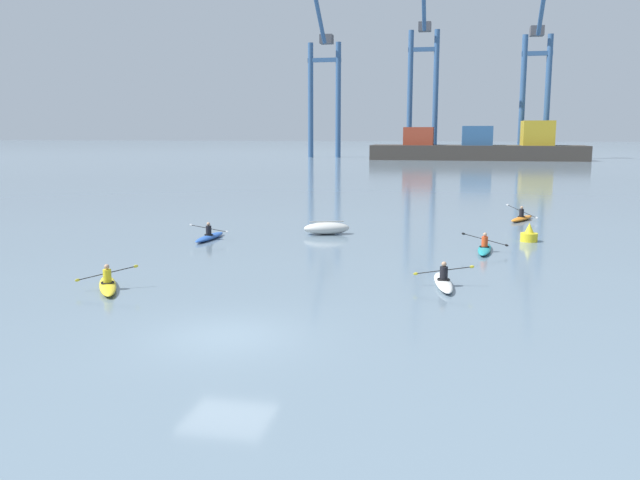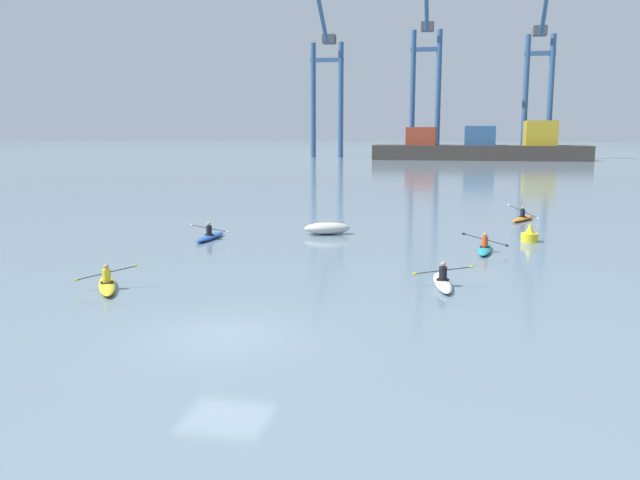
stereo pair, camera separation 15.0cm
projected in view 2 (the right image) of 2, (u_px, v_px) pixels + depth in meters
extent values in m
plane|color=slate|center=(225.00, 336.00, 18.68)|extent=(800.00, 800.00, 0.00)
cube|color=#38332D|center=(479.00, 153.00, 136.03)|extent=(43.47, 10.29, 3.02)
cube|color=#993823|center=(421.00, 136.00, 137.87)|extent=(6.09, 7.20, 3.70)
cube|color=#2D5684|center=(480.00, 136.00, 135.46)|extent=(6.09, 7.20, 3.92)
cube|color=#B29323|center=(540.00, 133.00, 132.99)|extent=(6.09, 7.20, 4.97)
cylinder|color=#335684|center=(313.00, 101.00, 148.83)|extent=(1.20, 1.20, 25.48)
cylinder|color=#335684|center=(341.00, 100.00, 147.56)|extent=(1.20, 1.20, 25.48)
cube|color=#335684|center=(327.00, 60.00, 146.74)|extent=(7.56, 0.90, 0.90)
cylinder|color=#335684|center=(321.00, 12.00, 138.75)|extent=(0.90, 14.02, 11.31)
cube|color=#47474C|center=(329.00, 39.00, 148.37)|extent=(2.80, 2.80, 2.00)
cylinder|color=#335684|center=(413.00, 95.00, 148.32)|extent=(1.20, 1.20, 28.18)
cylinder|color=#335684|center=(438.00, 94.00, 147.18)|extent=(1.20, 1.20, 28.18)
cube|color=#335684|center=(426.00, 49.00, 146.14)|extent=(6.94, 0.90, 0.90)
cube|color=#47474C|center=(428.00, 27.00, 147.70)|extent=(2.80, 2.80, 2.00)
cylinder|color=#335684|center=(525.00, 98.00, 139.12)|extent=(1.20, 1.20, 25.89)
cylinder|color=#335684|center=(550.00, 97.00, 138.10)|extent=(1.20, 1.20, 25.89)
cube|color=#335684|center=(540.00, 53.00, 137.13)|extent=(6.28, 0.90, 0.90)
cylinder|color=#335684|center=(546.00, 3.00, 130.47)|extent=(0.90, 11.33, 11.21)
cube|color=#47474C|center=(540.00, 31.00, 138.75)|extent=(2.80, 2.80, 2.00)
ellipsoid|color=beige|center=(327.00, 228.00, 37.11)|extent=(2.82, 1.92, 0.70)
cube|color=beige|center=(327.00, 222.00, 37.05)|extent=(1.86, 0.72, 0.06)
cylinder|color=yellow|center=(530.00, 237.00, 34.68)|extent=(0.90, 0.90, 0.45)
cone|color=yellow|center=(530.00, 228.00, 34.60)|extent=(0.50, 0.49, 0.55)
ellipsoid|color=orange|center=(523.00, 219.00, 42.92)|extent=(2.01, 3.33, 0.26)
torus|color=black|center=(522.00, 217.00, 42.82)|extent=(0.65, 0.65, 0.05)
cylinder|color=black|center=(523.00, 213.00, 42.78)|extent=(0.30, 0.30, 0.50)
sphere|color=tan|center=(523.00, 208.00, 42.72)|extent=(0.19, 0.19, 0.19)
cylinder|color=black|center=(523.00, 211.00, 42.80)|extent=(1.81, 0.89, 0.74)
ellipsoid|color=silver|center=(509.00, 205.00, 43.33)|extent=(0.20, 0.13, 0.16)
ellipsoid|color=silver|center=(538.00, 218.00, 42.27)|extent=(0.20, 0.13, 0.16)
ellipsoid|color=yellow|center=(107.00, 285.00, 24.27)|extent=(2.23, 3.24, 0.26)
torus|color=black|center=(107.00, 282.00, 24.15)|extent=(0.67, 0.67, 0.05)
cylinder|color=gold|center=(107.00, 276.00, 24.11)|extent=(0.30, 0.30, 0.50)
sphere|color=tan|center=(106.00, 267.00, 24.05)|extent=(0.19, 0.19, 0.19)
cylinder|color=black|center=(106.00, 273.00, 24.14)|extent=(1.81, 1.07, 0.41)
ellipsoid|color=yellow|center=(77.00, 280.00, 23.85)|extent=(0.19, 0.13, 0.14)
ellipsoid|color=yellow|center=(135.00, 266.00, 24.44)|extent=(0.19, 0.13, 0.14)
ellipsoid|color=silver|center=(442.00, 283.00, 24.70)|extent=(1.00, 3.45, 0.26)
torus|color=black|center=(443.00, 280.00, 24.58)|extent=(0.54, 0.54, 0.05)
cylinder|color=black|center=(443.00, 273.00, 24.54)|extent=(0.30, 0.30, 0.50)
sphere|color=tan|center=(443.00, 264.00, 24.49)|extent=(0.19, 0.19, 0.19)
cylinder|color=black|center=(443.00, 270.00, 24.58)|extent=(2.07, 0.28, 0.34)
ellipsoid|color=yellow|center=(415.00, 274.00, 24.69)|extent=(0.20, 0.06, 0.13)
ellipsoid|color=yellow|center=(471.00, 267.00, 24.47)|extent=(0.20, 0.06, 0.13)
ellipsoid|color=#2856B2|center=(210.00, 237.00, 35.42)|extent=(0.78, 3.43, 0.26)
torus|color=black|center=(209.00, 235.00, 35.30)|extent=(0.51, 0.51, 0.05)
cylinder|color=black|center=(209.00, 230.00, 35.26)|extent=(0.30, 0.30, 0.50)
sphere|color=tan|center=(209.00, 224.00, 35.21)|extent=(0.19, 0.19, 0.19)
cylinder|color=black|center=(209.00, 228.00, 35.30)|extent=(2.08, 0.14, 0.33)
ellipsoid|color=silver|center=(192.00, 225.00, 35.53)|extent=(0.20, 0.05, 0.13)
ellipsoid|color=silver|center=(227.00, 232.00, 35.06)|extent=(0.20, 0.05, 0.13)
ellipsoid|color=teal|center=(485.00, 249.00, 31.73)|extent=(0.93, 3.44, 0.26)
torus|color=black|center=(485.00, 247.00, 31.62)|extent=(0.54, 0.54, 0.05)
cylinder|color=#DB471E|center=(485.00, 242.00, 31.58)|extent=(0.30, 0.30, 0.50)
sphere|color=tan|center=(485.00, 235.00, 31.52)|extent=(0.19, 0.19, 0.19)
cylinder|color=black|center=(485.00, 240.00, 31.61)|extent=(2.05, 0.23, 0.50)
ellipsoid|color=black|center=(464.00, 234.00, 31.87)|extent=(0.20, 0.06, 0.15)
ellipsoid|color=black|center=(507.00, 245.00, 31.35)|extent=(0.20, 0.06, 0.15)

